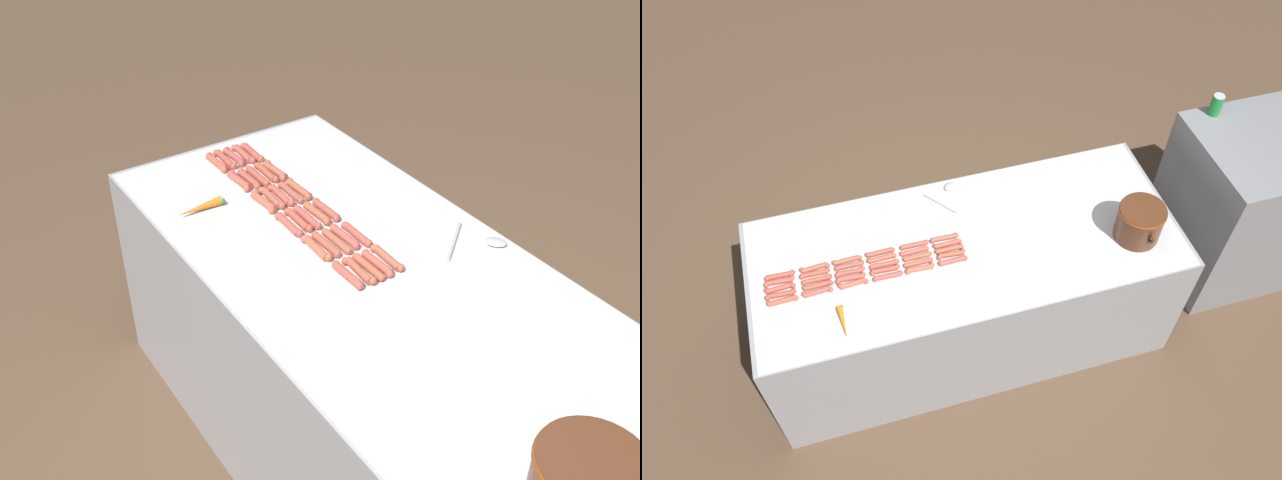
{
  "view_description": "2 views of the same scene",
  "coord_description": "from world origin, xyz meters",
  "views": [
    {
      "loc": [
        1.17,
        1.36,
        2.23
      ],
      "look_at": [
        0.12,
        -0.2,
        0.93
      ],
      "focal_mm": 42.72,
      "sensor_mm": 36.0,
      "label": 1
    },
    {
      "loc": [
        1.91,
        -0.58,
        3.39
      ],
      "look_at": [
        0.06,
        -0.04,
        0.96
      ],
      "focal_mm": 35.8,
      "sensor_mm": 36.0,
      "label": 2
    }
  ],
  "objects": [
    {
      "name": "hot_dog_17",
      "position": [
        0.02,
        -0.09,
        0.85
      ],
      "size": [
        0.03,
        0.15,
        0.03
      ],
      "color": "#B6583D",
      "rests_on": "griddle_counter"
    },
    {
      "name": "hot_dog_4",
      "position": [
        -0.05,
        -0.26,
        0.85
      ],
      "size": [
        0.03,
        0.15,
        0.03
      ],
      "color": "#B75344",
      "rests_on": "griddle_counter"
    },
    {
      "name": "hot_dog_27",
      "position": [
        0.1,
        -0.42,
        0.85
      ],
      "size": [
        0.03,
        0.15,
        0.03
      ],
      "color": "#B25145",
      "rests_on": "griddle_counter"
    },
    {
      "name": "hot_dog_28",
      "position": [
        0.1,
        -0.26,
        0.85
      ],
      "size": [
        0.03,
        0.15,
        0.03
      ],
      "color": "#BD5D43",
      "rests_on": "griddle_counter"
    },
    {
      "name": "hot_dog_15",
      "position": [
        0.02,
        -0.43,
        0.85
      ],
      "size": [
        0.03,
        0.15,
        0.03
      ],
      "color": "#BD5146",
      "rests_on": "griddle_counter"
    },
    {
      "name": "hot_dog_0",
      "position": [
        -0.05,
        -0.93,
        0.85
      ],
      "size": [
        0.03,
        0.15,
        0.03
      ],
      "color": "#BF503F",
      "rests_on": "griddle_counter"
    },
    {
      "name": "hot_dog_5",
      "position": [
        -0.06,
        -0.1,
        0.85
      ],
      "size": [
        0.03,
        0.15,
        0.03
      ],
      "color": "#B15B44",
      "rests_on": "griddle_counter"
    },
    {
      "name": "griddle_counter",
      "position": [
        0.0,
        0.0,
        0.42
      ],
      "size": [
        0.92,
        2.21,
        0.84
      ],
      "color": "#9EA0A5",
      "rests_on": "ground_plane"
    },
    {
      "name": "hot_dog_8",
      "position": [
        -0.02,
        -0.59,
        0.85
      ],
      "size": [
        0.03,
        0.15,
        0.03
      ],
      "color": "#B15146",
      "rests_on": "griddle_counter"
    },
    {
      "name": "hot_dog_3",
      "position": [
        -0.06,
        -0.43,
        0.85
      ],
      "size": [
        0.03,
        0.15,
        0.03
      ],
      "color": "#B45140",
      "rests_on": "griddle_counter"
    },
    {
      "name": "hot_dog_25",
      "position": [
        0.09,
        -0.77,
        0.85
      ],
      "size": [
        0.04,
        0.15,
        0.03
      ],
      "color": "#B85444",
      "rests_on": "griddle_counter"
    },
    {
      "name": "soda_can",
      "position": [
        -0.35,
        1.54,
        1.1
      ],
      "size": [
        0.07,
        0.07,
        0.12
      ],
      "color": "#1E8C38",
      "rests_on": "back_cabinet"
    },
    {
      "name": "hot_dog_23",
      "position": [
        0.06,
        -0.09,
        0.85
      ],
      "size": [
        0.04,
        0.15,
        0.03
      ],
      "color": "#B2563F",
      "rests_on": "griddle_counter"
    },
    {
      "name": "hot_dog_9",
      "position": [
        -0.02,
        -0.43,
        0.85
      ],
      "size": [
        0.03,
        0.15,
        0.03
      ],
      "color": "#B35B3F",
      "rests_on": "griddle_counter"
    },
    {
      "name": "ground_plane",
      "position": [
        0.0,
        0.0,
        0.0
      ],
      "size": [
        20.0,
        20.0,
        0.0
      ],
      "primitive_type": "plane",
      "color": "brown"
    },
    {
      "name": "back_cabinet",
      "position": [
        -0.06,
        1.76,
        0.52
      ],
      "size": [
        0.72,
        0.8,
        1.04
      ],
      "primitive_type": "cube",
      "color": "gray",
      "rests_on": "ground_plane"
    },
    {
      "name": "hot_dog_14",
      "position": [
        0.02,
        -0.6,
        0.85
      ],
      "size": [
        0.03,
        0.15,
        0.03
      ],
      "color": "#B85142",
      "rests_on": "griddle_counter"
    },
    {
      "name": "hot_dog_11",
      "position": [
        -0.01,
        -0.09,
        0.85
      ],
      "size": [
        0.03,
        0.15,
        0.03
      ],
      "color": "#B65646",
      "rests_on": "griddle_counter"
    },
    {
      "name": "hot_dog_2",
      "position": [
        -0.05,
        -0.6,
        0.85
      ],
      "size": [
        0.03,
        0.15,
        0.03
      ],
      "color": "#B35C40",
      "rests_on": "griddle_counter"
    },
    {
      "name": "bean_pot",
      "position": [
        0.19,
        0.85,
        0.95
      ],
      "size": [
        0.3,
        0.24,
        0.2
      ],
      "color": "#562D19",
      "rests_on": "griddle_counter"
    },
    {
      "name": "hot_dog_24",
      "position": [
        0.1,
        -0.93,
        0.85
      ],
      "size": [
        0.03,
        0.15,
        0.03
      ],
      "color": "#BD553F",
      "rests_on": "griddle_counter"
    },
    {
      "name": "hot_dog_19",
      "position": [
        0.06,
        -0.76,
        0.85
      ],
      "size": [
        0.03,
        0.15,
        0.03
      ],
      "color": "#B05240",
      "rests_on": "griddle_counter"
    },
    {
      "name": "hot_dog_18",
      "position": [
        0.06,
        -0.94,
        0.85
      ],
      "size": [
        0.03,
        0.15,
        0.03
      ],
      "color": "#B84F3E",
      "rests_on": "griddle_counter"
    },
    {
      "name": "hot_dog_22",
      "position": [
        0.06,
        -0.26,
        0.85
      ],
      "size": [
        0.03,
        0.15,
        0.03
      ],
      "color": "#B55342",
      "rests_on": "griddle_counter"
    },
    {
      "name": "hot_dog_13",
      "position": [
        0.02,
        -0.76,
        0.85
      ],
      "size": [
        0.03,
        0.15,
        0.03
      ],
      "color": "#B5513D",
      "rests_on": "griddle_counter"
    },
    {
      "name": "hot_dog_7",
      "position": [
        -0.02,
        -0.77,
        0.85
      ],
      "size": [
        0.03,
        0.15,
        0.03
      ],
      "color": "#B6513E",
      "rests_on": "griddle_counter"
    },
    {
      "name": "serving_spoon",
      "position": [
        -0.37,
        -0.0,
        0.85
      ],
      "size": [
        0.24,
        0.2,
        0.02
      ],
      "color": "#B7B7BC",
      "rests_on": "griddle_counter"
    },
    {
      "name": "hot_dog_12",
      "position": [
        0.02,
        -0.94,
        0.85
      ],
      "size": [
        0.03,
        0.15,
        0.03
      ],
      "color": "#B85045",
      "rests_on": "griddle_counter"
    },
    {
      "name": "hot_dog_21",
      "position": [
        0.06,
        -0.43,
        0.85
      ],
      "size": [
        0.03,
        0.15,
        0.03
      ],
      "color": "#B9523D",
      "rests_on": "griddle_counter"
    },
    {
      "name": "hot_dog_20",
      "position": [
        0.06,
        -0.6,
        0.85
      ],
      "size": [
        0.03,
        0.15,
        0.03
      ],
      "color": "#B45647",
      "rests_on": "griddle_counter"
    },
    {
      "name": "hot_dog_26",
      "position": [
        0.09,
        -0.59,
        0.85
      ],
      "size": [
        0.04,
        0.15,
        0.03
      ],
      "color": "#BF5A43",
      "rests_on": "griddle_counter"
    },
    {
      "name": "carrot",
      "position": [
        0.29,
        -0.68,
        0.86
      ],
      "size": [
        0.18,
        0.04,
        0.03
      ],
      "color": "orange",
      "rests_on": "griddle_counter"
    },
    {
      "name": "hot_dog_29",
      "position": [
        0.1,
        -0.1,
        0.85
      ],
      "size": [
        0.03,
        0.15,
        0.03
      ],
      "color": "#B25043",
      "rests_on": "griddle_counter"
    },
    {
      "name": "hot_dog_16",
      "position": [
        0.02,
        -0.26,
        0.85
      ],
      "size": [
        0.03,
        0.15,
        0.03
      ],
      "color": "#B5593F",
      "rests_on": "griddle_counter"
    },
    {
      "name": "hot_dog_1",
      "position": [
        -0.05,
        -0.76,
        0.85
      ],
      "size": [
        0.04,
        0.15,
        0.03
      ],
      "color": "#B35845",
      "rests_on": "griddle_counter"
    },
    {
      "name": "hot_dog_10",
      "position": [
        -0.01,
        -0.27,
        0.85
      ],
      "size": [
        0.03,
        0.15,
        0.03
      ],
      "color": "#BE5647",
      "rests_on": "griddle_counter"
    },
    {
      "name": "hot_dog_6",
      "position": [
        -0.02,
        -0.94,
        0.85
      ],
      "size": [
        0.03,
        0.15,
        0.03
      ],
      "color": "#B95545",
      "rests_on": "griddle_counter"
    }
  ]
}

